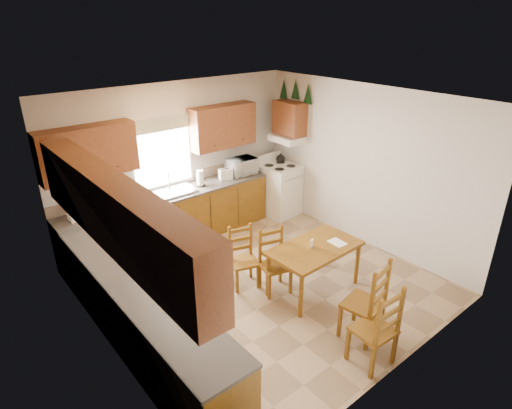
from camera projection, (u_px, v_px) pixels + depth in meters
floor at (261, 283)px, 6.40m from camera, size 4.50×4.50×0.00m
ceiling at (262, 101)px, 5.29m from camera, size 4.50×4.50×0.00m
wall_left at (100, 255)px, 4.54m from camera, size 4.50×4.50×0.00m
wall_right at (364, 167)px, 7.15m from camera, size 4.50×4.50×0.00m
wall_back at (178, 161)px, 7.42m from camera, size 4.50×4.50×0.00m
wall_front at (407, 271)px, 4.26m from camera, size 4.50×4.50×0.00m
lower_cab_back at (172, 220)px, 7.37m from camera, size 3.75×0.60×0.88m
lower_cab_left at (142, 319)px, 4.98m from camera, size 0.60×3.60×0.88m
counter_back at (169, 195)px, 7.18m from camera, size 3.75×0.63×0.04m
counter_left at (137, 286)px, 4.79m from camera, size 0.63×3.60×0.04m
backsplash at (161, 184)px, 7.34m from camera, size 3.75×0.01×0.18m
upper_cab_back_left at (88, 152)px, 6.20m from camera, size 1.41×0.33×0.75m
upper_cab_back_right at (223, 126)px, 7.60m from camera, size 1.25×0.33×0.75m
upper_cab_left at (114, 213)px, 4.32m from camera, size 0.33×3.60×0.75m
upper_cab_stove at (289, 118)px, 7.99m from camera, size 0.33×0.62×0.62m
range_hood at (287, 139)px, 8.11m from camera, size 0.44×0.62×0.12m
window_frame at (162, 154)px, 7.15m from camera, size 1.13×0.02×1.18m
window_pane at (162, 154)px, 7.14m from camera, size 1.05×0.01×1.10m
window_valance at (160, 124)px, 6.92m from camera, size 1.19×0.01×0.24m
sink_basin at (173, 192)px, 7.21m from camera, size 0.75×0.45×0.04m
pine_decal_a at (308, 94)px, 7.64m from camera, size 0.22×0.22×0.36m
pine_decal_b at (296, 89)px, 7.85m from camera, size 0.22×0.22×0.36m
pine_decal_c at (284, 89)px, 8.09m from camera, size 0.22×0.22×0.36m
stove at (279, 190)px, 8.46m from camera, size 0.72×0.74×0.98m
coffeemaker at (75, 210)px, 6.24m from camera, size 0.21×0.24×0.31m
paper_towel at (200, 178)px, 7.46m from camera, size 0.16×0.16×0.28m
toaster at (226, 174)px, 7.78m from camera, size 0.27×0.21×0.19m
microwave at (242, 166)px, 8.00m from camera, size 0.51×0.37×0.30m
dining_table at (314, 268)px, 6.13m from camera, size 1.34×0.79×0.71m
chair_near_left at (364, 299)px, 5.17m from camera, size 0.52×0.50×1.08m
chair_near_right at (374, 325)px, 4.76m from camera, size 0.46×0.44×1.04m
chair_far_left at (244, 258)px, 6.19m from camera, size 0.48×0.47×0.91m
chair_far_right at (275, 262)px, 6.05m from camera, size 0.48×0.47×0.94m
table_paper at (337, 242)px, 6.10m from camera, size 0.20×0.26×0.00m
table_card at (312, 243)px, 5.96m from camera, size 0.09×0.05×0.12m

